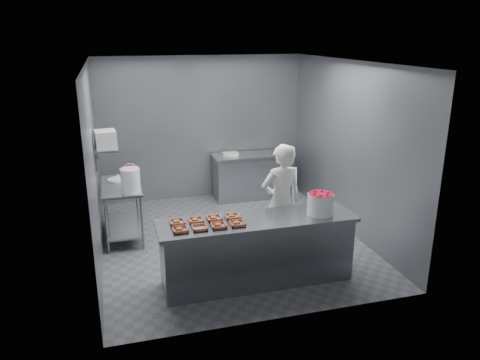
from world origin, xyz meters
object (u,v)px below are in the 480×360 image
object	(u,v)px
tray_0	(180,230)
tray_5	(196,220)
strawberry_tub	(320,203)
worker	(281,202)
service_counter	(257,250)
tray_4	(177,222)
tray_3	(237,223)
glaze_bucket	(130,180)
tray_6	(214,218)
tray_2	(218,225)
appliance	(105,139)
tray_1	(200,228)
tray_7	(232,216)
back_counter	(250,176)
prep_table	(122,203)

from	to	relation	value
tray_0	tray_5	world-z (taller)	same
tray_5	strawberry_tub	world-z (taller)	strawberry_tub
worker	service_counter	bearing A→B (deg)	40.66
tray_4	tray_3	bearing A→B (deg)	-18.64
strawberry_tub	glaze_bucket	distance (m)	2.86
tray_6	glaze_bucket	world-z (taller)	glaze_bucket
tray_2	worker	size ratio (longest dim) A/B	0.11
tray_2	tray_4	size ratio (longest dim) A/B	1.00
tray_0	tray_5	size ratio (longest dim) A/B	1.00
strawberry_tub	appliance	world-z (taller)	appliance
worker	appliance	bearing A→B (deg)	-32.39
worker	tray_0	bearing A→B (deg)	17.95
tray_1	appliance	distance (m)	2.27
tray_7	glaze_bucket	world-z (taller)	glaze_bucket
tray_2	tray_1	bearing A→B (deg)	180.00
tray_4	tray_7	world-z (taller)	same
tray_1	back_counter	bearing A→B (deg)	63.48
prep_table	glaze_bucket	world-z (taller)	glaze_bucket
back_counter	tray_1	xyz separation A→B (m)	(-1.68, -3.37, 0.47)
tray_4	tray_6	size ratio (longest dim) A/B	1.00
tray_5	tray_7	world-z (taller)	same
service_counter	tray_1	world-z (taller)	tray_1
tray_0	tray_1	distance (m)	0.24
service_counter	tray_6	xyz separation A→B (m)	(-0.55, 0.12, 0.47)
tray_2	glaze_bucket	distance (m)	1.93
tray_2	worker	world-z (taller)	worker
back_counter	glaze_bucket	distance (m)	3.02
tray_2	tray_4	xyz separation A→B (m)	(-0.48, 0.24, 0.00)
back_counter	tray_1	size ratio (longest dim) A/B	8.01
prep_table	tray_2	world-z (taller)	tray_2
worker	appliance	world-z (taller)	appliance
tray_2	tray_7	distance (m)	0.34
service_counter	prep_table	size ratio (longest dim) A/B	2.17
worker	tray_1	bearing A→B (deg)	21.76
tray_0	glaze_bucket	distance (m)	1.75
tray_5	glaze_bucket	xyz separation A→B (m)	(-0.72, 1.43, 0.17)
tray_6	tray_7	size ratio (longest dim) A/B	1.00
tray_1	worker	bearing A→B (deg)	28.34
service_counter	tray_0	size ratio (longest dim) A/B	13.88
tray_5	tray_6	size ratio (longest dim) A/B	1.00
tray_3	appliance	xyz separation A→B (m)	(-1.51, 1.87, 0.77)
prep_table	tray_2	bearing A→B (deg)	-61.94
tray_0	strawberry_tub	bearing A→B (deg)	1.91
tray_1	tray_7	bearing A→B (deg)	26.98
service_counter	tray_7	xyz separation A→B (m)	(-0.31, 0.12, 0.47)
tray_0	tray_4	distance (m)	0.24
service_counter	glaze_bucket	world-z (taller)	glaze_bucket
tray_0	tray_5	bearing A→B (deg)	45.34
tray_1	glaze_bucket	bearing A→B (deg)	113.55
service_counter	tray_2	distance (m)	0.73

